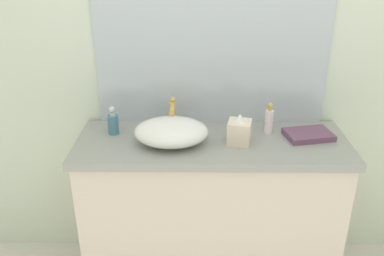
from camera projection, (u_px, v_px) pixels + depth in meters
bathroom_wall_rear at (218, 51)px, 2.27m from camera, size 6.00×0.06×2.60m
vanity_counter at (211, 211)px, 2.35m from camera, size 1.42×0.51×0.90m
wall_mirror_panel at (213, 28)px, 2.18m from camera, size 1.26×0.01×1.06m
sink_basin at (171, 132)px, 2.11m from camera, size 0.38×0.29×0.13m
faucet at (173, 113)px, 2.24m from camera, size 0.03×0.15×0.18m
soap_dispenser at (113, 123)px, 2.22m from camera, size 0.06×0.06×0.16m
lotion_bottle at (269, 120)px, 2.23m from camera, size 0.05×0.05×0.17m
tissue_box at (239, 131)px, 2.11m from camera, size 0.13×0.13×0.16m
folded_hand_towel at (308, 135)px, 2.19m from camera, size 0.27×0.21×0.03m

